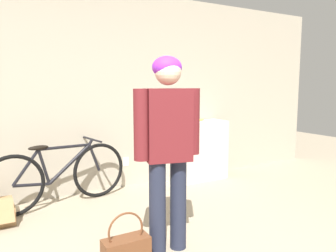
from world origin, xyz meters
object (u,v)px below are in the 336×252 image
at_px(banana, 193,120).
at_px(handbag, 126,251).
at_px(person, 168,138).
at_px(bicycle, 59,175).

bearing_deg(banana, handbag, -135.98).
xyz_separation_m(person, banana, (1.35, 1.62, -0.09)).
xyz_separation_m(person, handbag, (-0.41, -0.08, -0.83)).
xyz_separation_m(banana, handbag, (-1.76, -1.70, -0.75)).
bearing_deg(bicycle, handbag, -93.84).
bearing_deg(person, bicycle, 124.47).
height_order(person, handbag, person).
bearing_deg(person, handbag, -156.09).
bearing_deg(handbag, bicycle, 96.00).
distance_m(person, bicycle, 1.72).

